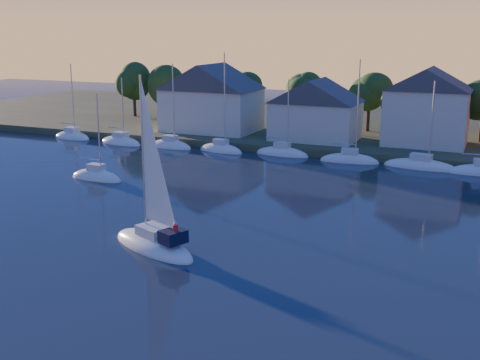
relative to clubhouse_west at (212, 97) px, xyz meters
The scene contains 9 objects.
shoreline_land 28.43m from the clubhouse_west, 37.69° to the left, with size 160.00×50.00×2.00m, color #353E24.
wooden_dock 23.56m from the clubhouse_west, 15.26° to the right, with size 120.00×3.00×1.00m, color brown.
clubhouse_west is the anchor object (origin of this frame).
clubhouse_centre 16.05m from the clubhouse_west, ahead, with size 11.55×8.40×8.08m.
clubhouse_east 30.02m from the clubhouse_west, ahead, with size 10.50×8.40×9.80m.
tree_line 24.55m from the clubhouse_west, 11.77° to the left, with size 93.40×5.40×8.90m.
moored_fleet 17.64m from the clubhouse_west, 32.73° to the right, with size 71.50×2.40×12.05m.
hero_sailboat 46.78m from the clubhouse_west, 69.01° to the right, with size 8.96×5.89×13.46m.
drifting_sailboat_left 28.54m from the clubhouse_west, 89.76° to the right, with size 6.40×2.45×10.12m.
Camera 1 is at (16.61, -20.39, 15.34)m, focal length 45.00 mm.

